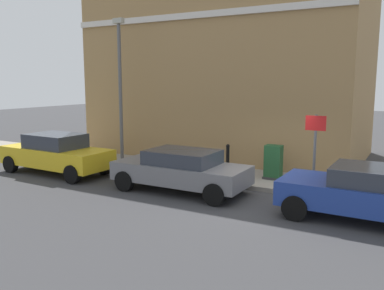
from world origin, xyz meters
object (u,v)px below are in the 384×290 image
Objects in this scene: bollard_near_cabinet at (228,158)px; street_sign at (315,141)px; car_blue at (368,193)px; utility_cabinet at (273,163)px; bollard_far_kerb at (180,159)px; car_grey at (181,169)px; lamppost at (120,84)px; car_yellow at (56,153)px.

street_sign reaches higher than bollard_near_cabinet.
car_blue is 4.08m from utility_cabinet.
utility_cabinet is at bearing -71.99° from bollard_far_kerb.
bollard_far_kerb is at bearing -57.38° from car_grey.
car_grey is 0.74× the size of lamppost.
lamppost is (-0.08, 4.77, 2.60)m from bollard_near_cabinet.
street_sign is 0.40× the size of lamppost.
street_sign is at bearing -167.97° from car_yellow.
car_grey is at bearing -119.57° from lamppost.
car_yellow reaches higher than bollard_near_cabinet.
utility_cabinet reaches higher than bollard_far_kerb.
bollard_far_kerb is at bearing -12.84° from car_blue.
lamppost reaches higher than car_yellow.
car_blue reaches higher than bollard_near_cabinet.
utility_cabinet is 2.02m from street_sign.
car_yellow is at bearing 1.20° from car_grey.
car_yellow is 3.76m from lamppost.
bollard_near_cabinet is 0.18× the size of lamppost.
car_yellow is 1.93× the size of street_sign.
car_blue is 5.59m from bollard_near_cabinet.
car_grey is 5.33m from car_yellow.
utility_cabinet is (2.51, 3.21, -0.03)m from car_blue.
utility_cabinet is at bearing -131.72° from car_grey.
lamppost is (0.02, 6.49, 2.62)m from utility_cabinet.
car_grey is 1.84× the size of street_sign.
car_yellow is at bearing 159.04° from lamppost.
car_grey is 2.57m from bollard_near_cabinet.
car_yellow is at bearing 109.52° from bollard_far_kerb.
bollard_near_cabinet is at bearing 86.68° from utility_cabinet.
street_sign is (-0.98, -3.26, 0.96)m from bollard_near_cabinet.
car_yellow is 7.91m from utility_cabinet.
lamppost is at bearing 73.26° from bollard_far_kerb.
car_blue is at bearing -178.27° from car_yellow.
lamppost is (2.59, -0.99, 2.54)m from car_yellow.
bollard_near_cabinet is 0.45× the size of street_sign.
car_grey reaches higher than utility_cabinet.
car_blue is 0.73× the size of lamppost.
street_sign is at bearing -96.41° from lamppost.
bollard_near_cabinet is at bearing 73.29° from street_sign.
utility_cabinet is at bearing -93.32° from bollard_near_cabinet.
bollard_near_cabinet is at bearing -89.09° from lamppost.
car_blue is 4.01× the size of bollard_near_cabinet.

